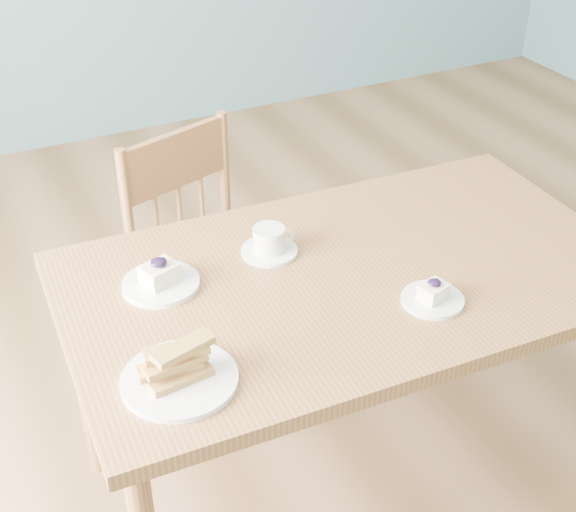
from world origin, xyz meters
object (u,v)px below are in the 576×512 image
(dining_chair, at_px, (210,272))
(cheesecake_plate_near, at_px, (433,296))
(cheesecake_plate_far, at_px, (161,279))
(dining_table, at_px, (349,296))
(biscotti_plate, at_px, (179,371))
(coffee_cup, at_px, (270,243))

(dining_chair, xyz_separation_m, cheesecake_plate_near, (0.27, -0.72, 0.30))
(cheesecake_plate_near, distance_m, cheesecake_plate_far, 0.62)
(dining_table, height_order, cheesecake_plate_near, cheesecake_plate_near)
(cheesecake_plate_near, relative_size, cheesecake_plate_far, 0.79)
(cheesecake_plate_far, bearing_deg, biscotti_plate, -102.34)
(dining_table, height_order, dining_chair, dining_chair)
(dining_chair, xyz_separation_m, cheesecake_plate_far, (-0.26, -0.39, 0.30))
(dining_chair, relative_size, cheesecake_plate_far, 4.81)
(biscotti_plate, bearing_deg, coffee_cup, 43.93)
(cheesecake_plate_far, bearing_deg, dining_table, -18.23)
(cheesecake_plate_far, xyz_separation_m, coffee_cup, (0.29, 0.02, 0.01))
(dining_chair, bearing_deg, coffee_cup, -103.81)
(dining_chair, height_order, coffee_cup, dining_chair)
(cheesecake_plate_near, xyz_separation_m, biscotti_plate, (-0.60, -0.00, 0.01))
(dining_table, relative_size, cheesecake_plate_far, 7.70)
(dining_table, distance_m, biscotti_plate, 0.54)
(dining_chair, height_order, biscotti_plate, dining_chair)
(dining_chair, xyz_separation_m, coffee_cup, (0.03, -0.38, 0.31))
(cheesecake_plate_near, bearing_deg, dining_table, 119.53)
(cheesecake_plate_near, bearing_deg, cheesecake_plate_far, 148.37)
(biscotti_plate, bearing_deg, dining_table, 20.69)
(cheesecake_plate_near, xyz_separation_m, cheesecake_plate_far, (-0.53, 0.33, 0.00))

